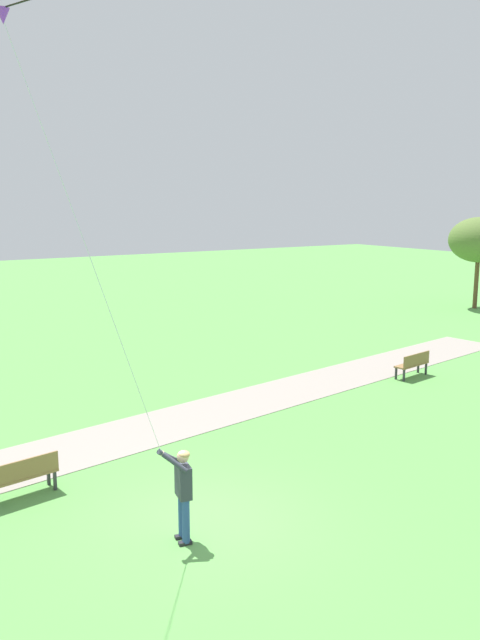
{
  "coord_description": "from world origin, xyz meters",
  "views": [
    {
      "loc": [
        9.76,
        -5.45,
        6.03
      ],
      "look_at": [
        0.21,
        0.66,
        3.91
      ],
      "focal_mm": 35.23,
      "sensor_mm": 36.0,
      "label": 1
    }
  ],
  "objects": [
    {
      "name": "park_bench_near_walkway",
      "position": [
        -2.88,
        -2.71,
        0.51
      ],
      "size": [
        0.65,
        1.55,
        0.88
      ],
      "color": "olive",
      "rests_on": "ground"
    },
    {
      "name": "tree_treeline_left",
      "position": [
        -13.22,
        25.51,
        3.94
      ],
      "size": [
        3.47,
        3.28,
        5.25
      ],
      "color": "brown",
      "rests_on": "ground"
    },
    {
      "name": "ground_plane",
      "position": [
        0.0,
        0.0,
        0.0
      ],
      "size": [
        120.0,
        120.0,
        0.0
      ],
      "primitive_type": "plane",
      "color": "#569947"
    },
    {
      "name": "walkway_path",
      "position": [
        -5.25,
        2.0,
        0.01
      ],
      "size": [
        6.96,
        32.01,
        0.02
      ],
      "primitive_type": "cube",
      "rotation": [
        0.0,
        0.0,
        0.14
      ],
      "color": "gray",
      "rests_on": "ground"
    },
    {
      "name": "park_bench_far_walkway",
      "position": [
        -4.89,
        11.15,
        0.51
      ],
      "size": [
        0.65,
        1.55,
        0.88
      ],
      "color": "olive",
      "rests_on": "ground"
    },
    {
      "name": "person_kite_flyer",
      "position": [
        0.42,
        -0.69,
        1.05
      ],
      "size": [
        0.51,
        0.63,
        1.83
      ],
      "color": "#232328",
      "rests_on": "ground"
    }
  ]
}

